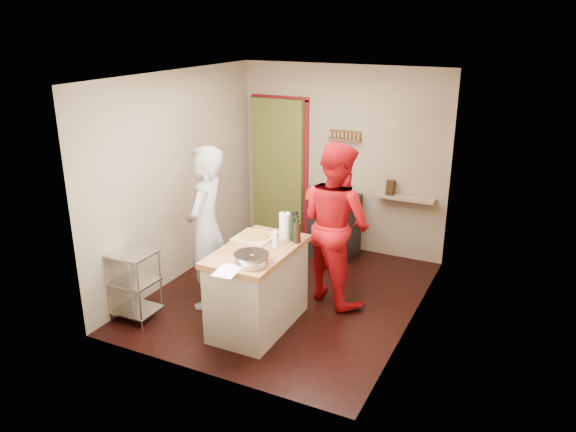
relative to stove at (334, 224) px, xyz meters
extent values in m
plane|color=black|center=(-0.05, -1.42, -0.45)|extent=(3.50, 3.50, 0.00)
cube|color=gray|center=(-0.05, 0.33, 0.85)|extent=(3.00, 0.04, 2.60)
cube|color=#565B23|center=(-1.00, 0.38, 0.60)|extent=(0.80, 0.40, 2.10)
cube|color=maroon|center=(-1.42, 0.31, 0.60)|extent=(0.06, 0.06, 2.10)
cube|color=maroon|center=(-0.58, 0.31, 0.60)|extent=(0.06, 0.06, 2.10)
cube|color=maroon|center=(-1.00, 0.31, 1.65)|extent=(0.90, 0.06, 0.06)
cube|color=brown|center=(0.00, 0.28, 1.15)|extent=(0.46, 0.09, 0.03)
cube|color=brown|center=(0.00, 0.32, 1.21)|extent=(0.46, 0.02, 0.12)
cube|color=olive|center=(0.00, 0.28, 1.21)|extent=(0.42, 0.04, 0.07)
cube|color=gray|center=(0.90, 0.23, 0.45)|extent=(0.80, 0.18, 0.04)
cube|color=black|center=(0.70, 0.23, 0.57)|extent=(0.10, 0.14, 0.22)
cube|color=gray|center=(-1.55, -1.42, 0.85)|extent=(0.04, 3.50, 2.60)
cube|color=gray|center=(1.45, -1.42, 0.85)|extent=(0.04, 3.50, 2.60)
cube|color=white|center=(-0.05, -1.42, 2.16)|extent=(3.00, 3.50, 0.02)
cube|color=black|center=(0.00, 0.01, -0.05)|extent=(0.60, 0.55, 0.80)
cube|color=black|center=(0.00, 0.01, 0.38)|extent=(0.60, 0.55, 0.06)
cube|color=#8F4314|center=(0.00, -0.27, 0.47)|extent=(0.60, 0.15, 0.17)
cylinder|color=black|center=(-0.15, 0.14, 0.46)|extent=(0.26, 0.26, 0.05)
cylinder|color=silver|center=(-1.55, -2.80, -0.05)|extent=(0.02, 0.02, 0.80)
cylinder|color=silver|center=(-1.11, -2.80, -0.05)|extent=(0.02, 0.02, 0.80)
cylinder|color=silver|center=(-1.55, -2.44, -0.05)|extent=(0.02, 0.02, 0.80)
cylinder|color=silver|center=(-1.11, -2.44, -0.05)|extent=(0.02, 0.02, 0.80)
cube|color=silver|center=(-1.33, -2.62, -0.35)|extent=(0.48, 0.40, 0.02)
cube|color=silver|center=(-1.33, -2.62, 0.00)|extent=(0.48, 0.40, 0.02)
cube|color=silver|center=(-1.33, -2.62, 0.33)|extent=(0.48, 0.40, 0.02)
cube|color=#B8AF9C|center=(-0.02, -2.18, -0.02)|extent=(0.65, 1.15, 0.85)
cube|color=olive|center=(-0.02, -2.18, 0.43)|extent=(0.71, 1.21, 0.06)
cube|color=#E0B789|center=(-0.17, -1.94, 0.47)|extent=(0.40, 0.40, 0.02)
cylinder|color=#B78D39|center=(-0.17, -1.94, 0.50)|extent=(0.32, 0.32, 0.02)
ellipsoid|color=silver|center=(0.13, -2.55, 0.52)|extent=(0.35, 0.35, 0.11)
cylinder|color=white|center=(0.11, -1.78, 0.60)|extent=(0.12, 0.12, 0.28)
cylinder|color=silver|center=(0.14, -2.07, 0.55)|extent=(0.06, 0.06, 0.17)
cube|color=white|center=(0.00, -2.79, 0.46)|extent=(0.24, 0.32, 0.00)
cylinder|color=black|center=(0.24, -1.75, 0.62)|extent=(0.08, 0.08, 0.31)
cylinder|color=black|center=(0.29, -1.85, 0.62)|extent=(0.08, 0.08, 0.31)
cylinder|color=black|center=(0.22, -1.80, 0.62)|extent=(0.08, 0.08, 0.31)
imported|color=#A9AAAE|center=(-0.79, -1.98, 0.49)|extent=(0.60, 0.77, 1.88)
imported|color=#B40C13|center=(0.48, -1.21, 0.50)|extent=(1.15, 1.07, 1.90)
camera|label=1|loc=(2.63, -6.88, 2.73)|focal=35.00mm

